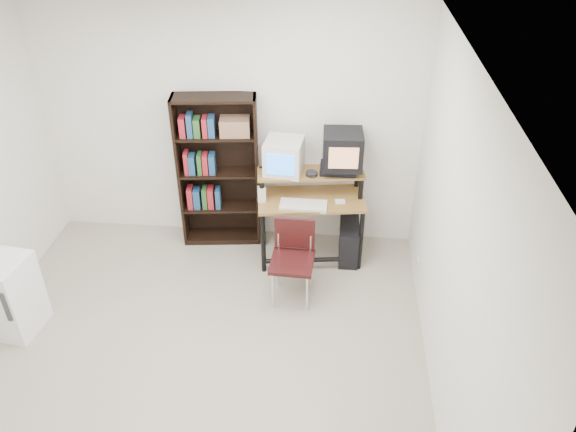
# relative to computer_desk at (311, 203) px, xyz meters

# --- Properties ---
(floor) EXTENTS (4.00, 4.00, 0.01)m
(floor) POSITION_rel_computer_desk_xyz_m (-0.90, -1.60, -0.68)
(floor) COLOR #B1A893
(floor) RESTS_ON ground
(ceiling) EXTENTS (4.00, 4.00, 0.01)m
(ceiling) POSITION_rel_computer_desk_xyz_m (-0.90, -1.60, 1.93)
(ceiling) COLOR white
(ceiling) RESTS_ON back_wall
(back_wall) EXTENTS (4.00, 0.01, 2.60)m
(back_wall) POSITION_rel_computer_desk_xyz_m (-0.90, 0.40, 0.63)
(back_wall) COLOR white
(back_wall) RESTS_ON floor
(right_wall) EXTENTS (0.01, 4.00, 2.60)m
(right_wall) POSITION_rel_computer_desk_xyz_m (1.10, -1.60, 0.63)
(right_wall) COLOR white
(right_wall) RESTS_ON floor
(computer_desk) EXTENTS (1.14, 0.69, 0.98)m
(computer_desk) POSITION_rel_computer_desk_xyz_m (0.00, 0.00, 0.00)
(computer_desk) COLOR olive
(computer_desk) RESTS_ON floor
(crt_monitor) EXTENTS (0.40, 0.41, 0.35)m
(crt_monitor) POSITION_rel_computer_desk_xyz_m (-0.29, 0.09, 0.47)
(crt_monitor) COLOR silver
(crt_monitor) RESTS_ON computer_desk
(vcr) EXTENTS (0.36, 0.26, 0.08)m
(vcr) POSITION_rel_computer_desk_xyz_m (0.26, 0.12, 0.34)
(vcr) COLOR black
(vcr) RESTS_ON computer_desk
(crt_tv) EXTENTS (0.40, 0.40, 0.36)m
(crt_tv) POSITION_rel_computer_desk_xyz_m (0.30, 0.12, 0.56)
(crt_tv) COLOR black
(crt_tv) RESTS_ON vcr
(cd_spindle) EXTENTS (0.15, 0.15, 0.05)m
(cd_spindle) POSITION_rel_computer_desk_xyz_m (-0.00, 0.02, 0.32)
(cd_spindle) COLOR #26262B
(cd_spindle) RESTS_ON computer_desk
(keyboard) EXTENTS (0.47, 0.22, 0.03)m
(keyboard) POSITION_rel_computer_desk_xyz_m (-0.07, -0.17, 0.06)
(keyboard) COLOR silver
(keyboard) RESTS_ON computer_desk
(mousepad) EXTENTS (0.22, 0.18, 0.01)m
(mousepad) POSITION_rel_computer_desk_xyz_m (0.30, -0.06, 0.05)
(mousepad) COLOR black
(mousepad) RESTS_ON computer_desk
(mouse) EXTENTS (0.11, 0.07, 0.03)m
(mouse) POSITION_rel_computer_desk_xyz_m (0.30, -0.07, 0.07)
(mouse) COLOR white
(mouse) RESTS_ON mousepad
(desk_speaker) EXTENTS (0.09, 0.09, 0.17)m
(desk_speaker) POSITION_rel_computer_desk_xyz_m (-0.49, -0.11, 0.13)
(desk_speaker) COLOR silver
(desk_speaker) RESTS_ON computer_desk
(pc_tower) EXTENTS (0.20, 0.45, 0.42)m
(pc_tower) POSITION_rel_computer_desk_xyz_m (0.41, 0.00, -0.46)
(pc_tower) COLOR black
(pc_tower) RESTS_ON floor
(school_chair) EXTENTS (0.42, 0.42, 0.81)m
(school_chair) POSITION_rel_computer_desk_xyz_m (-0.13, -0.64, -0.18)
(school_chair) COLOR black
(school_chair) RESTS_ON floor
(bookshelf) EXTENTS (0.87, 0.38, 1.69)m
(bookshelf) POSITION_rel_computer_desk_xyz_m (-1.00, 0.26, 0.20)
(bookshelf) COLOR black
(bookshelf) RESTS_ON floor
(mini_fridge) EXTENTS (0.50, 0.51, 0.76)m
(mini_fridge) POSITION_rel_computer_desk_xyz_m (-2.62, -1.35, -0.30)
(mini_fridge) COLOR white
(mini_fridge) RESTS_ON floor
(wall_outlet) EXTENTS (0.02, 0.08, 0.12)m
(wall_outlet) POSITION_rel_computer_desk_xyz_m (1.09, -0.45, -0.37)
(wall_outlet) COLOR beige
(wall_outlet) RESTS_ON right_wall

